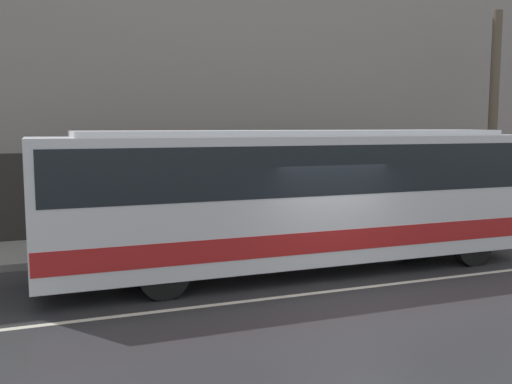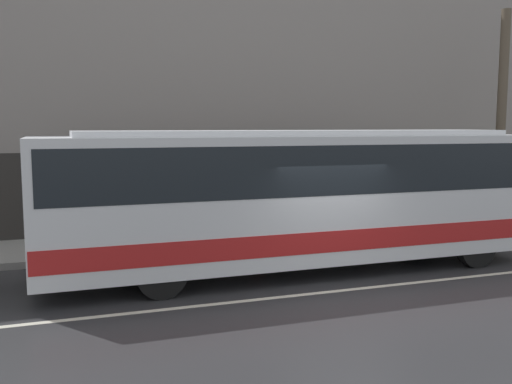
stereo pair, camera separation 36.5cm
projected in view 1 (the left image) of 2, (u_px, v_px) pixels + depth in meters
ground_plane at (346, 290)px, 11.59m from camera, size 60.00×60.00×0.00m
sidewalk at (251, 237)px, 16.63m from camera, size 60.00×2.91×0.17m
building_facade at (233, 72)px, 17.55m from camera, size 60.00×0.35×10.28m
lane_stripe at (346, 289)px, 11.59m from camera, size 54.00×0.14×0.01m
transit_bus at (297, 192)px, 12.95m from camera, size 11.44×2.52×3.21m
utility_pole_near at (493, 119)px, 18.22m from camera, size 0.29×0.29×6.73m
pedestrian_waiting at (254, 211)px, 15.97m from camera, size 0.36×0.36×1.66m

